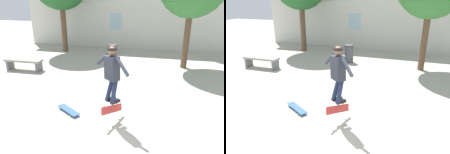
% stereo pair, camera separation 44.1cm
% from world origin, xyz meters
% --- Properties ---
extents(ground_plane, '(40.00, 40.00, 0.00)m').
position_xyz_m(ground_plane, '(0.00, 0.00, 0.00)').
color(ground_plane, '#B2AD9E').
extents(building_backdrop, '(14.08, 0.52, 5.40)m').
position_xyz_m(building_backdrop, '(0.03, 8.91, 2.17)').
color(building_backdrop, beige).
rests_on(building_backdrop, ground_plane).
extents(park_bench, '(1.61, 0.48, 0.48)m').
position_xyz_m(park_bench, '(-4.15, 3.82, 0.35)').
color(park_bench, gray).
rests_on(park_bench, ground_plane).
extents(trash_bin, '(0.45, 0.45, 0.83)m').
position_xyz_m(trash_bin, '(-0.75, 5.84, 0.44)').
color(trash_bin, '#47474C').
rests_on(trash_bin, ground_plane).
extents(skater, '(0.96, 0.82, 1.39)m').
position_xyz_m(skater, '(0.38, 0.75, 1.38)').
color(skater, '#282D38').
extents(skateboard_flipping, '(0.37, 0.85, 0.42)m').
position_xyz_m(skateboard_flipping, '(0.38, 0.74, 0.36)').
color(skateboard_flipping, red).
extents(skateboard_resting, '(0.81, 0.62, 0.08)m').
position_xyz_m(skateboard_resting, '(-0.89, 0.94, 0.07)').
color(skateboard_resting, '#2D519E').
rests_on(skateboard_resting, ground_plane).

